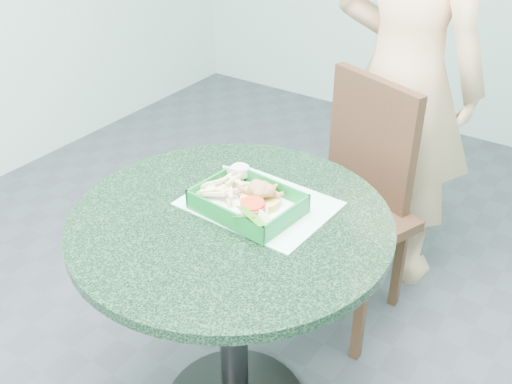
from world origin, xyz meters
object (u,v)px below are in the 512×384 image
Objects in this scene: cafe_table at (232,272)px; dining_chair at (356,189)px; crab_sandwich at (260,199)px; food_basket at (248,212)px; sauce_ramekin at (235,177)px; diner_person at (408,50)px.

dining_chair reaches higher than cafe_table.
food_basket is at bearing -119.53° from crab_sandwich.
dining_chair is (0.06, 0.69, -0.05)m from cafe_table.
diner_person is at bearing 80.14° from sauce_ramekin.
dining_chair reaches higher than crab_sandwich.
dining_chair is 0.62m from sauce_ramekin.
cafe_table is 3.21× the size of food_basket.
sauce_ramekin is (-0.11, 0.09, 0.03)m from food_basket.
crab_sandwich is at bearing 65.43° from cafe_table.
cafe_table is 0.20m from food_basket.
dining_chair is 0.48× the size of diner_person.
food_basket is (0.02, 0.05, 0.19)m from cafe_table.
food_basket is 5.17× the size of sauce_ramekin.
sauce_ramekin is at bearing 139.56° from food_basket.
food_basket is at bearing -72.41° from dining_chair.
sauce_ramekin is at bearing 84.21° from diner_person.
food_basket is at bearing 91.42° from diner_person.
dining_chair is at bearing 88.02° from crab_sandwich.
sauce_ramekin reaches higher than food_basket.
cafe_table is 0.69m from dining_chair.
food_basket reaches higher than cafe_table.
food_basket is (-0.04, -0.64, 0.23)m from dining_chair.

